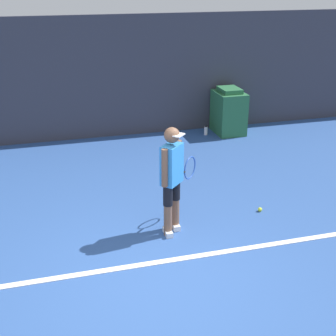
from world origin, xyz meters
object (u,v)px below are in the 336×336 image
water_bottle (206,131)px  tennis_player (172,176)px  tennis_ball (260,209)px  covered_chair (229,112)px

water_bottle → tennis_player: bearing=-116.0°
tennis_player → tennis_ball: size_ratio=23.74×
tennis_ball → water_bottle: water_bottle is taller
covered_chair → water_bottle: covered_chair is taller
covered_chair → water_bottle: 0.70m
tennis_player → covered_chair: (2.55, 4.08, -0.38)m
tennis_player → covered_chair: 4.83m
tennis_player → covered_chair: bearing=13.4°
tennis_ball → covered_chair: 4.04m
tennis_player → water_bottle: size_ratio=7.32×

